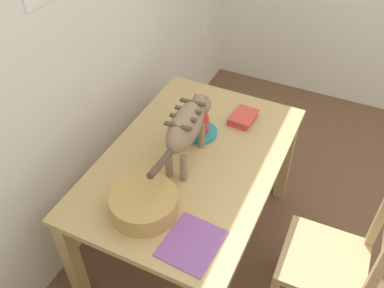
{
  "coord_description": "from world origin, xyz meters",
  "views": [
    {
      "loc": [
        -1.44,
        0.5,
        2.27
      ],
      "look_at": [
        0.01,
        1.19,
        0.83
      ],
      "focal_mm": 39.21,
      "sensor_mm": 36.0,
      "label": 1
    }
  ],
  "objects": [
    {
      "name": "cat",
      "position": [
        -0.0,
        1.21,
        0.96
      ],
      "size": [
        0.7,
        0.17,
        0.33
      ],
      "rotation": [
        0.0,
        0.0,
        -1.48
      ],
      "color": "#8A6F52",
      "rests_on": "dining_table"
    },
    {
      "name": "book_stack",
      "position": [
        0.42,
        1.05,
        0.76
      ],
      "size": [
        0.19,
        0.14,
        0.05
      ],
      "color": "#E43B33",
      "rests_on": "dining_table"
    },
    {
      "name": "wall_rear",
      "position": [
        0.0,
        1.86,
        1.25
      ],
      "size": [
        4.6,
        0.11,
        2.5
      ],
      "color": "silver",
      "rests_on": "ground_plane"
    },
    {
      "name": "wooden_chair_far",
      "position": [
        -0.09,
        0.36,
        0.45
      ],
      "size": [
        0.43,
        0.43,
        0.92
      ],
      "rotation": [
        0.0,
        0.0,
        0.03
      ],
      "color": "tan",
      "rests_on": "ground_plane"
    },
    {
      "name": "dining_table",
      "position": [
        0.01,
        1.19,
        0.65
      ],
      "size": [
        1.34,
        0.89,
        0.73
      ],
      "color": "tan",
      "rests_on": "ground_plane"
    },
    {
      "name": "saucer_bowl",
      "position": [
        0.2,
        1.23,
        0.75
      ],
      "size": [
        0.19,
        0.19,
        0.03
      ],
      "primitive_type": "cylinder",
      "color": "teal",
      "rests_on": "dining_table"
    },
    {
      "name": "magazine",
      "position": [
        -0.48,
        0.96,
        0.74
      ],
      "size": [
        0.28,
        0.25,
        0.01
      ],
      "primitive_type": "cube",
      "rotation": [
        0.0,
        0.0,
        -0.07
      ],
      "color": "#8E519D",
      "rests_on": "dining_table"
    },
    {
      "name": "coffee_mug",
      "position": [
        0.21,
        1.23,
        0.8
      ],
      "size": [
        0.14,
        0.09,
        0.09
      ],
      "color": "red",
      "rests_on": "saucer_bowl"
    },
    {
      "name": "wicker_basket",
      "position": [
        -0.41,
        1.23,
        0.79
      ],
      "size": [
        0.31,
        0.31,
        0.11
      ],
      "color": "tan",
      "rests_on": "dining_table"
    }
  ]
}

